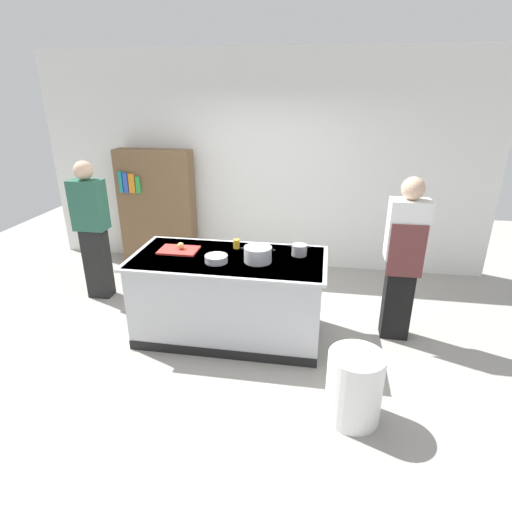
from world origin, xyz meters
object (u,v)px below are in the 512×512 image
object	(u,v)px
stock_pot	(258,254)
trash_bin	(354,387)
sauce_pan	(299,250)
bookshelf	(157,208)
mixing_bowl	(216,259)
person_chef	(403,257)
person_guest	(92,228)
juice_cup	(237,244)
onion	(181,246)

from	to	relation	value
stock_pot	trash_bin	bearing A→B (deg)	-46.39
sauce_pan	trash_bin	xyz separation A→B (m)	(0.54, -1.22, -0.66)
trash_bin	bookshelf	xyz separation A→B (m)	(-2.74, 2.84, 0.55)
mixing_bowl	person_chef	bearing A→B (deg)	12.69
mixing_bowl	bookshelf	bearing A→B (deg)	125.84
stock_pot	person_guest	size ratio (longest dim) A/B	0.20
sauce_pan	juice_cup	world-z (taller)	sauce_pan
trash_bin	onion	bearing A→B (deg)	147.50
person_guest	sauce_pan	bearing A→B (deg)	96.27
sauce_pan	juice_cup	size ratio (longest dim) A/B	2.22
stock_pot	bookshelf	bearing A→B (deg)	134.12
sauce_pan	person_chef	world-z (taller)	person_chef
mixing_bowl	sauce_pan	bearing A→B (deg)	22.19
mixing_bowl	person_chef	distance (m)	1.87
onion	person_guest	distance (m)	1.41
stock_pot	mixing_bowl	bearing A→B (deg)	-168.13
onion	bookshelf	bearing A→B (deg)	119.35
stock_pot	person_chef	distance (m)	1.47
juice_cup	bookshelf	xyz separation A→B (m)	(-1.52, 1.54, -0.10)
juice_cup	person_chef	size ratio (longest dim) A/B	0.06
juice_cup	person_guest	size ratio (longest dim) A/B	0.06
person_chef	mixing_bowl	bearing A→B (deg)	119.79
onion	stock_pot	bearing A→B (deg)	-10.30
mixing_bowl	juice_cup	world-z (taller)	juice_cup
juice_cup	stock_pot	bearing A→B (deg)	-48.61
stock_pot	sauce_pan	bearing A→B (deg)	31.44
person_guest	mixing_bowl	bearing A→B (deg)	82.62
person_chef	sauce_pan	bearing A→B (deg)	112.06
onion	person_guest	world-z (taller)	person_guest
onion	bookshelf	size ratio (longest dim) A/B	0.04
sauce_pan	person_chef	distance (m)	1.04
mixing_bowl	trash_bin	distance (m)	1.73
stock_pot	bookshelf	xyz separation A→B (m)	(-1.80, 1.86, -0.12)
juice_cup	trash_bin	size ratio (longest dim) A/B	0.17
person_guest	juice_cup	bearing A→B (deg)	95.33
onion	stock_pot	size ratio (longest dim) A/B	0.22
trash_bin	bookshelf	distance (m)	3.98
stock_pot	person_chef	world-z (taller)	person_chef
onion	person_guest	bearing A→B (deg)	158.27
juice_cup	bookshelf	size ratio (longest dim) A/B	0.06
onion	trash_bin	distance (m)	2.21
stock_pot	trash_bin	distance (m)	1.51
bookshelf	onion	bearing A→B (deg)	-60.65
sauce_pan	mixing_bowl	bearing A→B (deg)	-157.81
stock_pot	juice_cup	xyz separation A→B (m)	(-0.28, 0.32, -0.03)
sauce_pan	person_chef	bearing A→B (deg)	4.96
person_chef	bookshelf	bearing A→B (deg)	81.72
onion	juice_cup	xyz separation A→B (m)	(0.56, 0.17, -0.01)
juice_cup	person_guest	bearing A→B (deg)	169.31
stock_pot	juice_cup	bearing A→B (deg)	131.39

